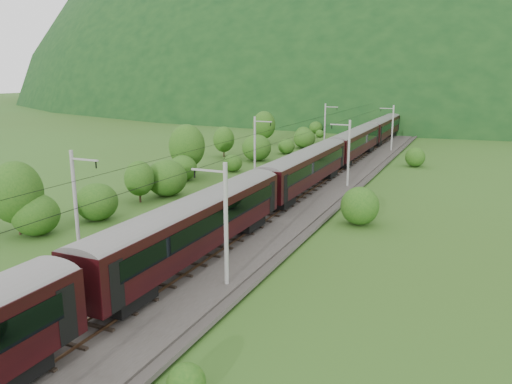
% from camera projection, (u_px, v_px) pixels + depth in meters
% --- Properties ---
extents(ground, '(600.00, 600.00, 0.00)m').
position_uv_depth(ground, '(148.00, 273.00, 35.00)').
color(ground, '#345119').
rests_on(ground, ground).
extents(railbed, '(14.00, 220.00, 0.30)m').
position_uv_depth(railbed, '(216.00, 231.00, 43.84)').
color(railbed, '#38332D').
rests_on(railbed, ground).
extents(track_left, '(2.40, 220.00, 0.27)m').
position_uv_depth(track_left, '(193.00, 225.00, 44.75)').
color(track_left, brown).
rests_on(track_left, railbed).
extents(track_right, '(2.40, 220.00, 0.27)m').
position_uv_depth(track_right, '(241.00, 232.00, 42.84)').
color(track_right, brown).
rests_on(track_right, railbed).
extents(catenary_left, '(2.54, 192.28, 8.00)m').
position_uv_depth(catenary_left, '(255.00, 146.00, 64.82)').
color(catenary_left, gray).
rests_on(catenary_left, railbed).
extents(catenary_right, '(2.54, 192.28, 8.00)m').
position_uv_depth(catenary_right, '(348.00, 152.00, 59.96)').
color(catenary_right, gray).
rests_on(catenary_right, railbed).
extents(overhead_wires, '(4.83, 198.00, 0.03)m').
position_uv_depth(overhead_wires, '(215.00, 153.00, 42.25)').
color(overhead_wires, black).
rests_on(overhead_wires, ground).
extents(mountain_main, '(504.00, 360.00, 244.00)m').
position_uv_depth(mountain_main, '(440.00, 100.00, 265.98)').
color(mountain_main, black).
rests_on(mountain_main, ground).
extents(mountain_ridge, '(336.00, 280.00, 132.00)m').
position_uv_depth(mountain_ridge, '(264.00, 94.00, 349.18)').
color(mountain_ridge, black).
rests_on(mountain_ridge, ground).
extents(train, '(3.19, 178.55, 5.55)m').
position_uv_depth(train, '(304.00, 163.00, 56.94)').
color(train, black).
rests_on(train, ground).
extents(hazard_post_near, '(0.15, 0.15, 1.36)m').
position_uv_depth(hazard_post_near, '(310.00, 169.00, 68.00)').
color(hazard_post_near, red).
rests_on(hazard_post_near, railbed).
extents(hazard_post_far, '(0.16, 0.16, 1.50)m').
position_uv_depth(hazard_post_far, '(280.00, 188.00, 56.10)').
color(hazard_post_far, red).
rests_on(hazard_post_far, railbed).
extents(signal, '(0.26, 0.26, 2.32)m').
position_uv_depth(signal, '(295.00, 160.00, 70.93)').
color(signal, black).
rests_on(signal, railbed).
extents(vegetation_left, '(13.52, 149.09, 7.06)m').
position_uv_depth(vegetation_left, '(152.00, 169.00, 58.29)').
color(vegetation_left, '#1E4F15').
rests_on(vegetation_left, ground).
extents(vegetation_right, '(5.70, 91.97, 3.19)m').
position_uv_depth(vegetation_right, '(335.00, 252.00, 34.96)').
color(vegetation_right, '#1E4F15').
rests_on(vegetation_right, ground).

